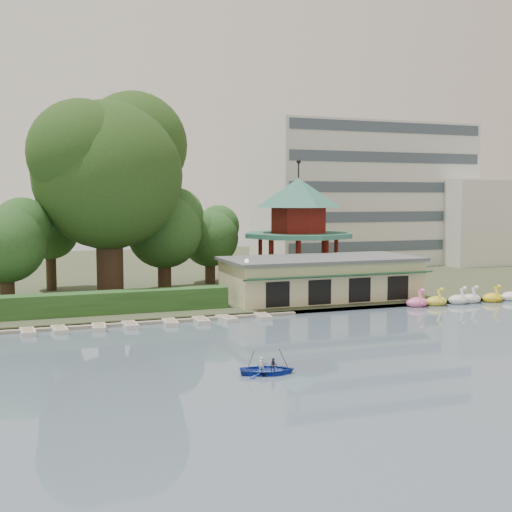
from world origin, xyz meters
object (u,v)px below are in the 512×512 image
dock (89,325)px  rowboat_with_passengers (267,366)px  boathouse (321,277)px  big_tree (110,165)px  pavilion (298,220)px

dock → rowboat_with_passengers: rowboat_with_passengers is taller
dock → boathouse: bearing=12.2°
big_tree → dock: bearing=-106.1°
dock → big_tree: big_tree is taller
big_tree → rowboat_with_passengers: big_tree is taller
boathouse → big_tree: size_ratio=0.94×
pavilion → rowboat_with_passengers: bearing=-116.3°
pavilion → rowboat_with_passengers: 36.22m
pavilion → big_tree: big_tree is taller
boathouse → rowboat_with_passengers: bearing=-122.2°
dock → rowboat_with_passengers: 18.95m
dock → rowboat_with_passengers: bearing=-64.2°
boathouse → pavilion: bearing=78.7°
boathouse → rowboat_with_passengers: 25.86m
boathouse → rowboat_with_passengers: (-13.74, -21.82, -1.92)m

